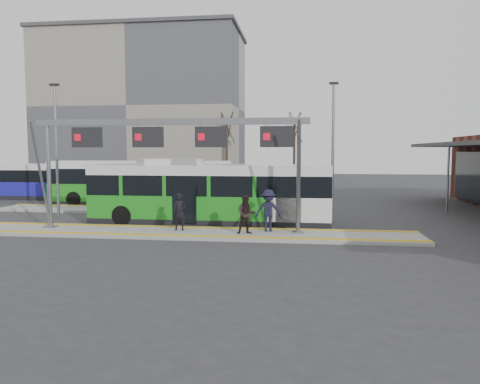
{
  "coord_description": "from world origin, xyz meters",
  "views": [
    {
      "loc": [
        5.63,
        -20.89,
        3.85
      ],
      "look_at": [
        2.48,
        3.0,
        1.74
      ],
      "focal_mm": 35.0,
      "sensor_mm": 36.0,
      "label": 1
    }
  ],
  "objects_px": {
    "passenger_a": "(179,212)",
    "gantry": "(172,141)",
    "passenger_b": "(247,214)",
    "hero_bus": "(209,194)",
    "passenger_c": "(268,211)"
  },
  "relations": [
    {
      "from": "passenger_a",
      "to": "gantry",
      "type": "bearing_deg",
      "value": 172.69
    },
    {
      "from": "passenger_a",
      "to": "passenger_b",
      "type": "relative_size",
      "value": 0.99
    },
    {
      "from": "gantry",
      "to": "hero_bus",
      "type": "height_order",
      "value": "gantry"
    },
    {
      "from": "gantry",
      "to": "passenger_b",
      "type": "bearing_deg",
      "value": -8.64
    },
    {
      "from": "passenger_a",
      "to": "passenger_b",
      "type": "xyz_separation_m",
      "value": [
        3.22,
        -0.53,
        0.01
      ]
    },
    {
      "from": "gantry",
      "to": "passenger_a",
      "type": "xyz_separation_m",
      "value": [
        0.33,
        -0.01,
        -3.28
      ]
    },
    {
      "from": "passenger_a",
      "to": "passenger_b",
      "type": "height_order",
      "value": "passenger_b"
    },
    {
      "from": "passenger_b",
      "to": "hero_bus",
      "type": "bearing_deg",
      "value": 108.53
    },
    {
      "from": "hero_bus",
      "to": "passenger_b",
      "type": "distance_m",
      "value": 4.35
    },
    {
      "from": "passenger_a",
      "to": "hero_bus",
      "type": "bearing_deg",
      "value": 69.6
    },
    {
      "from": "gantry",
      "to": "passenger_b",
      "type": "xyz_separation_m",
      "value": [
        3.56,
        -0.54,
        -3.27
      ]
    },
    {
      "from": "passenger_a",
      "to": "passenger_b",
      "type": "bearing_deg",
      "value": -14.86
    },
    {
      "from": "passenger_a",
      "to": "passenger_b",
      "type": "distance_m",
      "value": 3.27
    },
    {
      "from": "passenger_c",
      "to": "gantry",
      "type": "bearing_deg",
      "value": 172.85
    },
    {
      "from": "gantry",
      "to": "passenger_c",
      "type": "height_order",
      "value": "gantry"
    }
  ]
}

